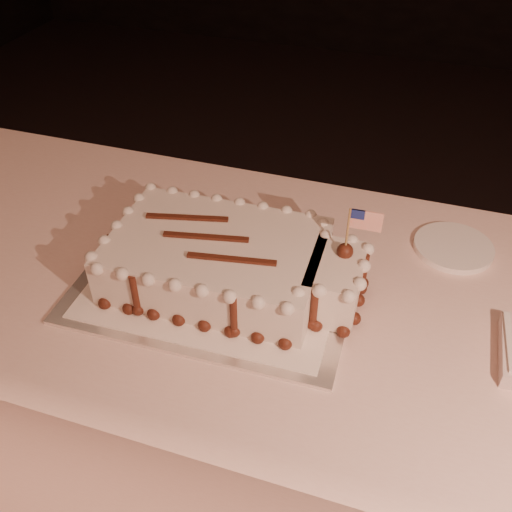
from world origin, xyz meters
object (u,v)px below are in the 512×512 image
(banquet_table, at_px, (295,406))
(side_plate, at_px, (453,247))
(sheet_cake, at_px, (231,262))
(cake_board, at_px, (218,280))

(banquet_table, bearing_deg, side_plate, 39.70)
(sheet_cake, height_order, side_plate, sheet_cake)
(cake_board, relative_size, side_plate, 3.22)
(sheet_cake, bearing_deg, banquet_table, 10.11)
(banquet_table, bearing_deg, sheet_cake, -169.89)
(banquet_table, height_order, cake_board, cake_board)
(banquet_table, bearing_deg, cake_board, -171.27)
(side_plate, bearing_deg, banquet_table, -140.30)
(banquet_table, xyz_separation_m, sheet_cake, (-0.14, -0.02, 0.43))
(cake_board, xyz_separation_m, sheet_cake, (0.03, 0.00, 0.05))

